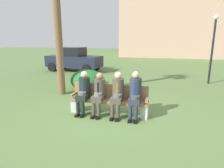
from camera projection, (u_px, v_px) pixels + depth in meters
The scene contains 11 objects.
ground_plane at pixel (111, 115), 5.71m from camera, with size 80.00×80.00×0.00m, color #5D7B42.
park_bench at pixel (109, 100), 5.76m from camera, with size 2.37×0.44×0.90m.
seated_man_leftmost at pixel (84, 90), 5.75m from camera, with size 0.34×0.72×1.29m.
seated_man_centerleft at pixel (99, 92), 5.63m from camera, with size 0.34×0.72×1.27m.
seated_man_centerright at pixel (117, 92), 5.49m from camera, with size 0.34×0.72×1.32m.
seated_man_rightmost at pixel (135, 93), 5.37m from camera, with size 0.34×0.72×1.36m.
shrub_near_bench at pixel (87, 78), 9.46m from camera, with size 1.13×1.04×0.71m, color #307E26.
shrub_mid_lawn at pixel (87, 80), 8.32m from camera, with size 1.51×1.38×0.94m, color #256A30.
parked_car_near at pixel (74, 59), 13.46m from camera, with size 4.02×1.98×1.68m.
street_lamp at pixel (213, 42), 9.26m from camera, with size 0.24×0.24×3.39m.
building_backdrop at pixel (181, 3), 23.50m from camera, with size 15.27×6.37×13.12m.
Camera 1 is at (1.35, -5.16, 2.24)m, focal length 30.16 mm.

